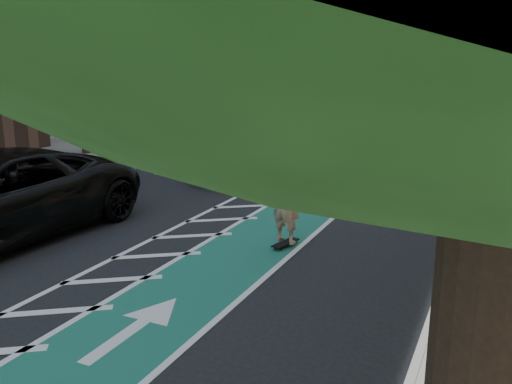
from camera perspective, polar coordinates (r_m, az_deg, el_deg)
The scene contains 18 objects.
ground at distance 12.33m, azimuth -16.15°, elevation -5.43°, with size 120.00×120.00×0.00m, color black.
bike_lane at distance 19.67m, azimuth 10.40°, elevation 2.11°, with size 2.00×90.00×0.01m, color #1C6255.
buffer_strip at distance 20.10m, azimuth 6.26°, elevation 2.50°, with size 1.40×90.00×0.01m, color silver.
sidewalk_left at distance 25.76m, azimuth -17.62°, elevation 4.62°, with size 5.00×90.00×0.15m, color gray.
curb_right at distance 19.07m, azimuth 22.23°, elevation 1.14°, with size 0.12×90.00×0.16m, color gray.
curb_left at distance 24.18m, azimuth -13.31°, elevation 4.34°, with size 0.12×90.00×0.16m, color gray.
tree_l_c at distance 22.98m, azimuth -19.13°, elevation 17.74°, with size 4.20×4.20×7.90m.
tree_l_d at distance 29.30m, azimuth -7.76°, elevation 17.39°, with size 4.20×4.20×7.90m.
sign_post at distance 20.82m, azimuth 24.40°, elevation 5.50°, with size 0.35×0.08×2.47m.
skateboard at distance 11.77m, azimuth 3.12°, elevation -5.38°, with size 0.39×0.80×0.10m.
skateboarder at distance 11.49m, azimuth 3.18°, elevation -0.90°, with size 0.68×0.45×1.87m, color tan.
suv_far at distance 19.11m, azimuth -0.83°, elevation 4.41°, with size 2.24×5.50×1.60m, color black.
car_silver at distance 33.75m, azimuth 4.15°, elevation 8.55°, with size 1.87×4.65×1.59m, color #9D9DA2.
car_grey at distance 36.96m, azimuth 9.29°, elevation 8.95°, with size 1.78×5.10×1.68m, color #5C5B60.
box_truck at distance 41.01m, azimuth 6.26°, elevation 9.65°, with size 2.46×4.97×2.02m.
barrel_a at distance 21.44m, azimuth -8.16°, elevation 4.25°, with size 0.63×0.63×0.85m.
barrel_b at distance 25.62m, azimuth -1.64°, elevation 5.99°, with size 0.64×0.64×0.87m.
barrel_c at distance 26.68m, azimuth 2.36°, elevation 6.37°, with size 0.69×0.69×0.94m.
Camera 1 is at (7.83, -8.65, 3.99)m, focal length 38.00 mm.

